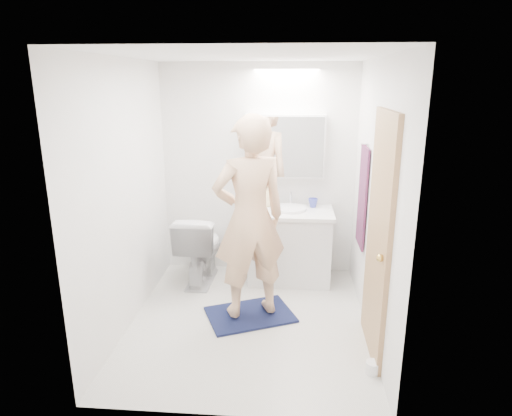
# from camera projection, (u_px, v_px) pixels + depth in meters

# --- Properties ---
(floor) EXTENTS (2.50, 2.50, 0.00)m
(floor) POSITION_uv_depth(u_px,v_px,m) (249.00, 321.00, 4.24)
(floor) COLOR silver
(floor) RESTS_ON ground
(ceiling) EXTENTS (2.50, 2.50, 0.00)m
(ceiling) POSITION_uv_depth(u_px,v_px,m) (247.00, 55.00, 3.57)
(ceiling) COLOR white
(ceiling) RESTS_ON floor
(wall_back) EXTENTS (2.50, 0.00, 2.50)m
(wall_back) POSITION_uv_depth(u_px,v_px,m) (259.00, 171.00, 5.11)
(wall_back) COLOR white
(wall_back) RESTS_ON floor
(wall_front) EXTENTS (2.50, 0.00, 2.50)m
(wall_front) POSITION_uv_depth(u_px,v_px,m) (228.00, 253.00, 2.71)
(wall_front) COLOR white
(wall_front) RESTS_ON floor
(wall_left) EXTENTS (0.00, 2.50, 2.50)m
(wall_left) POSITION_uv_depth(u_px,v_px,m) (126.00, 197.00, 3.99)
(wall_left) COLOR white
(wall_left) RESTS_ON floor
(wall_right) EXTENTS (0.00, 2.50, 2.50)m
(wall_right) POSITION_uv_depth(u_px,v_px,m) (375.00, 202.00, 3.83)
(wall_right) COLOR white
(wall_right) RESTS_ON floor
(vanity_cabinet) EXTENTS (0.90, 0.55, 0.78)m
(vanity_cabinet) POSITION_uv_depth(u_px,v_px,m) (289.00, 247.00, 5.03)
(vanity_cabinet) COLOR silver
(vanity_cabinet) RESTS_ON floor
(countertop) EXTENTS (0.95, 0.58, 0.04)m
(countertop) POSITION_uv_depth(u_px,v_px,m) (290.00, 212.00, 4.92)
(countertop) COLOR white
(countertop) RESTS_ON vanity_cabinet
(sink_basin) EXTENTS (0.36, 0.36, 0.03)m
(sink_basin) POSITION_uv_depth(u_px,v_px,m) (290.00, 209.00, 4.94)
(sink_basin) COLOR white
(sink_basin) RESTS_ON countertop
(faucet) EXTENTS (0.02, 0.02, 0.16)m
(faucet) POSITION_uv_depth(u_px,v_px,m) (290.00, 199.00, 5.10)
(faucet) COLOR silver
(faucet) RESTS_ON countertop
(medicine_cabinet) EXTENTS (0.88, 0.14, 0.70)m
(medicine_cabinet) POSITION_uv_depth(u_px,v_px,m) (285.00, 146.00, 4.93)
(medicine_cabinet) COLOR white
(medicine_cabinet) RESTS_ON wall_back
(mirror_panel) EXTENTS (0.84, 0.01, 0.66)m
(mirror_panel) POSITION_uv_depth(u_px,v_px,m) (285.00, 147.00, 4.86)
(mirror_panel) COLOR silver
(mirror_panel) RESTS_ON medicine_cabinet
(toilet) EXTENTS (0.48, 0.80, 0.80)m
(toilet) POSITION_uv_depth(u_px,v_px,m) (200.00, 247.00, 4.99)
(toilet) COLOR silver
(toilet) RESTS_ON floor
(bath_rug) EXTENTS (0.95, 0.82, 0.02)m
(bath_rug) POSITION_uv_depth(u_px,v_px,m) (250.00, 315.00, 4.33)
(bath_rug) COLOR #151942
(bath_rug) RESTS_ON floor
(person) EXTENTS (0.81, 0.69, 1.89)m
(person) POSITION_uv_depth(u_px,v_px,m) (250.00, 218.00, 4.06)
(person) COLOR #E0AF86
(person) RESTS_ON bath_rug
(door) EXTENTS (0.04, 0.80, 2.00)m
(door) POSITION_uv_depth(u_px,v_px,m) (379.00, 238.00, 3.55)
(door) COLOR #A27451
(door) RESTS_ON wall_right
(door_knob) EXTENTS (0.06, 0.06, 0.06)m
(door_knob) POSITION_uv_depth(u_px,v_px,m) (380.00, 258.00, 3.28)
(door_knob) COLOR gold
(door_knob) RESTS_ON door
(towel) EXTENTS (0.02, 0.42, 1.00)m
(towel) POSITION_uv_depth(u_px,v_px,m) (362.00, 197.00, 4.38)
(towel) COLOR #14273F
(towel) RESTS_ON wall_right
(towel_hook) EXTENTS (0.07, 0.02, 0.02)m
(towel_hook) POSITION_uv_depth(u_px,v_px,m) (365.00, 144.00, 4.24)
(towel_hook) COLOR silver
(towel_hook) RESTS_ON wall_right
(soap_bottle_a) EXTENTS (0.09, 0.09, 0.24)m
(soap_bottle_a) POSITION_uv_depth(u_px,v_px,m) (267.00, 196.00, 5.04)
(soap_bottle_a) COLOR beige
(soap_bottle_a) RESTS_ON countertop
(soap_bottle_b) EXTENTS (0.09, 0.09, 0.15)m
(soap_bottle_b) POSITION_uv_depth(u_px,v_px,m) (272.00, 199.00, 5.08)
(soap_bottle_b) COLOR #5384B3
(soap_bottle_b) RESTS_ON countertop
(toothbrush_cup) EXTENTS (0.14, 0.14, 0.10)m
(toothbrush_cup) POSITION_uv_depth(u_px,v_px,m) (313.00, 203.00, 5.03)
(toothbrush_cup) COLOR #3C47B6
(toothbrush_cup) RESTS_ON countertop
(toilet_paper_roll) EXTENTS (0.11, 0.11, 0.10)m
(toilet_paper_roll) POSITION_uv_depth(u_px,v_px,m) (373.00, 368.00, 3.48)
(toilet_paper_roll) COLOR white
(toilet_paper_roll) RESTS_ON floor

